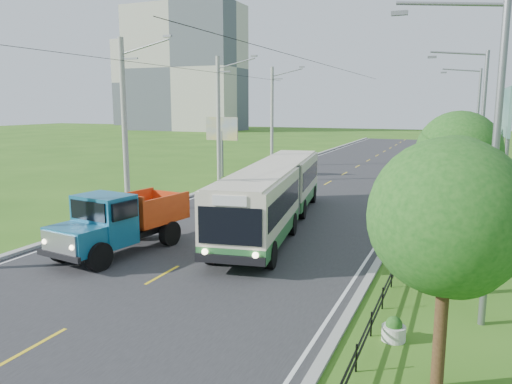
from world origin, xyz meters
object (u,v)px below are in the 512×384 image
Objects in this scene: billboard_left at (222,133)px; streetlight_near at (489,154)px; tree_second at (456,190)px; streetlight_mid at (479,130)px; pole_far at (272,116)px; tree_back at (463,139)px; planter_far at (440,190)px; tree_third at (460,158)px; streetlight_far at (475,122)px; planter_near at (420,251)px; bus at (274,190)px; pole_near at (125,125)px; pole_mid at (219,119)px; tree_fourth at (461,154)px; planter_mid at (432,213)px; tree_front at (450,225)px; planter_front at (394,330)px; tree_fifth at (462,142)px; billboard_right at (506,119)px; dump_truck at (120,218)px.

streetlight_near is at bearing -49.99° from billboard_left.
tree_second is 0.58× the size of streetlight_mid.
pole_far is 1.89× the size of tree_second.
planter_far is at bearing -106.88° from tree_back.
tree_third is 19.90m from streetlight_far.
tree_third is 4.46m from planter_near.
streetlight_near reaches higher than billboard_left.
streetlight_near is at bearing -90.00° from streetlight_far.
streetlight_near is 13.20m from bus.
pole_near is 1.00× the size of pole_mid.
planter_near is at bearing -93.57° from tree_back.
tree_fourth is at bearing 169.85° from streetlight_mid.
pole_far is 1.85× the size of tree_fourth.
tree_second reaches higher than planter_mid.
tree_fourth is 8.06× the size of planter_mid.
tree_back is at bearing 90.00° from tree_third.
tree_third is 0.36× the size of bus.
streetlight_mid reaches higher than tree_back.
tree_front is 26.12m from planter_far.
planter_front is 31.88m from billboard_left.
planter_near is at bearing -41.65° from pole_mid.
streetlight_mid is 1.00× the size of streetlight_far.
tree_fifth is (18.12, -12.86, -1.24)m from pole_far.
bus is at bearing -119.22° from planter_far.
planter_near is at bearing 108.80° from streetlight_near.
tree_third is 7.04m from planter_mid.
bus is at bearing -127.21° from tree_fifth.
streetlight_near is at bearing -90.00° from streetlight_mid.
billboard_right is at bearing -2.78° from pole_mid.
planter_mid is (-2.04, -0.00, -4.62)m from streetlight_mid.
streetlight_mid is at bearing -75.68° from planter_far.
streetlight_far is 0.55× the size of bus.
pole_far reaches higher than planter_near.
tree_fourth is 0.60× the size of streetlight_far.
tree_back is 27.71m from dump_truck.
pole_mid reaches higher than tree_fifth.
tree_fourth is (-0.00, 6.00, -0.40)m from tree_third.
streetlight_far reaches higher than planter_near.
planter_near and planter_mid have the same top height.
tree_back reaches higher than planter_far.
pole_mid is at bearing 113.07° from dump_truck.
planter_far is at bearing 151.61° from billboard_right.
tree_back is at bearing 90.00° from tree_fourth.
planter_far is (-2.04, 8.00, -4.62)m from streetlight_mid.
streetlight_far is at bearing 90.00° from streetlight_mid.
tree_back is 20.46m from planter_near.
streetlight_far reaches higher than planter_far.
tree_second is 7.91× the size of planter_front.
pole_near is 12.00m from pole_mid.
dump_truck is at bearing -160.51° from planter_near.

